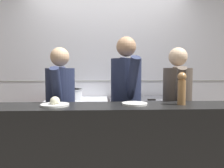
% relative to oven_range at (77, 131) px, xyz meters
% --- Properties ---
extents(wall_back_tiled, '(8.00, 0.06, 2.60)m').
position_rel_oven_range_xyz_m(wall_back_tiled, '(0.44, 0.40, 0.85)').
color(wall_back_tiled, silver).
rests_on(wall_back_tiled, ground_plane).
extents(oven_range, '(0.86, 0.71, 0.91)m').
position_rel_oven_range_xyz_m(oven_range, '(0.00, 0.00, 0.00)').
color(oven_range, maroon).
rests_on(oven_range, ground_plane).
extents(prep_counter, '(1.11, 0.65, 0.91)m').
position_rel_oven_range_xyz_m(prep_counter, '(1.02, -0.00, -0.00)').
color(prep_counter, '#38383D').
rests_on(prep_counter, ground_plane).
extents(pass_counter, '(2.49, 0.45, 1.01)m').
position_rel_oven_range_xyz_m(pass_counter, '(0.58, -1.10, 0.05)').
color(pass_counter, black).
rests_on(pass_counter, ground_plane).
extents(stock_pot, '(0.30, 0.30, 0.15)m').
position_rel_oven_range_xyz_m(stock_pot, '(-0.07, 0.03, 0.53)').
color(stock_pot, '#B7BABF').
rests_on(stock_pot, oven_range).
extents(mixing_bowl_steel, '(0.28, 0.28, 0.08)m').
position_rel_oven_range_xyz_m(mixing_bowl_steel, '(0.74, 0.07, 0.50)').
color(mixing_bowl_steel, '#B7BABF').
rests_on(mixing_bowl_steel, prep_counter).
extents(chefs_knife, '(0.35, 0.05, 0.02)m').
position_rel_oven_range_xyz_m(chefs_knife, '(1.12, -0.13, 0.46)').
color(chefs_knife, '#B7BABF').
rests_on(chefs_knife, prep_counter).
extents(plated_dish_main, '(0.25, 0.25, 0.09)m').
position_rel_oven_range_xyz_m(plated_dish_main, '(-0.07, -1.11, 0.58)').
color(plated_dish_main, white).
rests_on(plated_dish_main, pass_counter).
extents(plated_dish_appetiser, '(0.24, 0.24, 0.02)m').
position_rel_oven_range_xyz_m(plated_dish_appetiser, '(0.66, -1.08, 0.57)').
color(plated_dish_appetiser, white).
rests_on(plated_dish_appetiser, pass_counter).
extents(pepper_mill, '(0.08, 0.08, 0.30)m').
position_rel_oven_range_xyz_m(pepper_mill, '(1.09, -1.10, 0.72)').
color(pepper_mill, '#AD7A47').
rests_on(pepper_mill, pass_counter).
extents(chef_head_cook, '(0.32, 0.69, 1.58)m').
position_rel_oven_range_xyz_m(chef_head_cook, '(-0.11, -0.62, 0.43)').
color(chef_head_cook, black).
rests_on(chef_head_cook, ground_plane).
extents(chef_sous, '(0.41, 0.75, 1.71)m').
position_rel_oven_range_xyz_m(chef_sous, '(0.63, -0.59, 0.50)').
color(chef_sous, black).
rests_on(chef_sous, ground_plane).
extents(chef_line, '(0.38, 0.69, 1.58)m').
position_rel_oven_range_xyz_m(chef_line, '(1.21, -0.64, 0.43)').
color(chef_line, black).
rests_on(chef_line, ground_plane).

